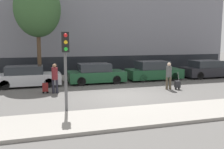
{
  "coord_description": "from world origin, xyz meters",
  "views": [
    {
      "loc": [
        -4.39,
        -12.52,
        3.01
      ],
      "look_at": [
        -0.07,
        1.8,
        0.95
      ],
      "focal_mm": 40.0,
      "sensor_mm": 36.0,
      "label": 1
    }
  ],
  "objects": [
    {
      "name": "pedestrian_right",
      "position": [
        3.32,
        0.97,
        0.94
      ],
      "size": [
        0.34,
        0.34,
        1.66
      ],
      "rotation": [
        0.0,
        0.0,
        2.82
      ],
      "color": "#4C4233",
      "rests_on": "ground_plane"
    },
    {
      "name": "parked_car_1",
      "position": [
        -0.43,
        4.54,
        0.65
      ],
      "size": [
        3.96,
        1.87,
        1.39
      ],
      "color": "#194728",
      "rests_on": "ground_plane"
    },
    {
      "name": "parked_car_3",
      "position": [
        8.84,
        4.58,
        0.65
      ],
      "size": [
        4.14,
        1.89,
        1.39
      ],
      "color": "black",
      "rests_on": "ground_plane"
    },
    {
      "name": "parked_car_2",
      "position": [
        4.11,
        4.63,
        0.67
      ],
      "size": [
        4.15,
        1.84,
        1.45
      ],
      "color": "#194728",
      "rests_on": "ground_plane"
    },
    {
      "name": "trolley_right",
      "position": [
        3.85,
        0.79,
        0.32
      ],
      "size": [
        0.34,
        0.29,
        1.07
      ],
      "color": "#262628",
      "rests_on": "ground_plane"
    },
    {
      "name": "parked_car_0",
      "position": [
        -5.07,
        4.5,
        0.64
      ],
      "size": [
        4.22,
        1.74,
        1.36
      ],
      "color": "#B7BABF",
      "rests_on": "ground_plane"
    },
    {
      "name": "sidewalk_near",
      "position": [
        0.0,
        -3.75,
        0.06
      ],
      "size": [
        28.0,
        2.5,
        0.12
      ],
      "color": "gray",
      "rests_on": "ground_plane"
    },
    {
      "name": "ground_plane",
      "position": [
        0.0,
        0.0,
        0.0
      ],
      "size": [
        80.0,
        80.0,
        0.0
      ],
      "primitive_type": "plane",
      "color": "#565451"
    },
    {
      "name": "traffic_light",
      "position": [
        -3.29,
        -2.37,
        2.39
      ],
      "size": [
        0.28,
        0.47,
        3.34
      ],
      "color": "#515154",
      "rests_on": "ground_plane"
    },
    {
      "name": "building_facade",
      "position": [
        0.0,
        10.61,
        5.51
      ],
      "size": [
        28.0,
        2.88,
        11.05
      ],
      "color": "slate",
      "rests_on": "ground_plane"
    },
    {
      "name": "bare_tree_near_crossing",
      "position": [
        -4.22,
        6.13,
        5.18
      ],
      "size": [
        3.24,
        3.24,
        7.06
      ],
      "color": "#4C3826",
      "rests_on": "sidewalk_far"
    },
    {
      "name": "sidewalk_far",
      "position": [
        0.0,
        7.0,
        0.06
      ],
      "size": [
        28.0,
        3.0,
        0.12
      ],
      "color": "gray",
      "rests_on": "ground_plane"
    },
    {
      "name": "trolley_left",
      "position": [
        -4.0,
        1.93,
        0.36
      ],
      "size": [
        0.34,
        0.29,
        1.14
      ],
      "color": "maroon",
      "rests_on": "ground_plane"
    },
    {
      "name": "parked_bicycle",
      "position": [
        -0.56,
        7.16,
        0.49
      ],
      "size": [
        1.77,
        0.06,
        0.96
      ],
      "color": "black",
      "rests_on": "sidewalk_far"
    },
    {
      "name": "pedestrian_left",
      "position": [
        -3.46,
        1.84,
        0.96
      ],
      "size": [
        0.35,
        0.34,
        1.7
      ],
      "rotation": [
        0.0,
        0.0,
        -0.17
      ],
      "color": "#23232D",
      "rests_on": "ground_plane"
    }
  ]
}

